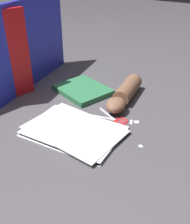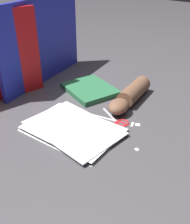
{
  "view_description": "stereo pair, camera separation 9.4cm",
  "coord_description": "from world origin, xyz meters",
  "px_view_note": "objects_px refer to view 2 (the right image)",
  "views": [
    {
      "loc": [
        -0.67,
        -0.44,
        0.55
      ],
      "look_at": [
        0.0,
        -0.0,
        0.06
      ],
      "focal_mm": 42.0,
      "sensor_mm": 36.0,
      "label": 1
    },
    {
      "loc": [
        -0.61,
        -0.52,
        0.55
      ],
      "look_at": [
        0.0,
        -0.0,
        0.06
      ],
      "focal_mm": 42.0,
      "sensor_mm": 36.0,
      "label": 2
    }
  ],
  "objects_px": {
    "paper_stack": "(73,129)",
    "hand_forearm": "(130,95)",
    "scissors": "(116,120)",
    "book_closed": "(90,89)"
  },
  "relations": [
    {
      "from": "paper_stack",
      "to": "hand_forearm",
      "type": "relative_size",
      "value": 1.13
    },
    {
      "from": "scissors",
      "to": "hand_forearm",
      "type": "relative_size",
      "value": 0.51
    },
    {
      "from": "book_closed",
      "to": "scissors",
      "type": "xyz_separation_m",
      "value": [
        -0.12,
        -0.24,
        -0.01
      ]
    },
    {
      "from": "scissors",
      "to": "hand_forearm",
      "type": "height_order",
      "value": "hand_forearm"
    },
    {
      "from": "paper_stack",
      "to": "hand_forearm",
      "type": "xyz_separation_m",
      "value": [
        0.3,
        -0.04,
        0.03
      ]
    },
    {
      "from": "scissors",
      "to": "hand_forearm",
      "type": "xyz_separation_m",
      "value": [
        0.15,
        0.04,
        0.03
      ]
    },
    {
      "from": "paper_stack",
      "to": "book_closed",
      "type": "xyz_separation_m",
      "value": [
        0.27,
        0.16,
        0.0
      ]
    },
    {
      "from": "paper_stack",
      "to": "book_closed",
      "type": "height_order",
      "value": "book_closed"
    },
    {
      "from": "paper_stack",
      "to": "book_closed",
      "type": "relative_size",
      "value": 1.26
    },
    {
      "from": "book_closed",
      "to": "scissors",
      "type": "distance_m",
      "value": 0.27
    }
  ]
}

